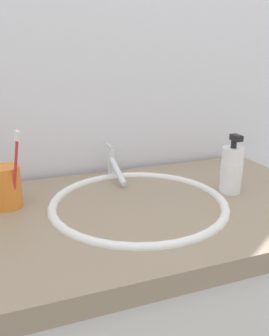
# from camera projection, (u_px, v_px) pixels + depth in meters

# --- Properties ---
(tiled_wall_back) EXTENTS (2.28, 0.04, 2.40)m
(tiled_wall_back) POSITION_uv_depth(u_px,v_px,m) (99.00, 64.00, 1.12)
(tiled_wall_back) COLOR silver
(tiled_wall_back) RESTS_ON ground
(sink_basin) EXTENTS (0.47, 0.47, 0.11)m
(sink_basin) POSITION_uv_depth(u_px,v_px,m) (138.00, 216.00, 0.95)
(sink_basin) COLOR white
(sink_basin) RESTS_ON vanity_counter
(faucet) EXTENTS (0.02, 0.17, 0.10)m
(faucet) POSITION_uv_depth(u_px,v_px,m) (114.00, 165.00, 1.12)
(faucet) COLOR silver
(faucet) RESTS_ON sink_basin
(toothbrush_cup) EXTENTS (0.08, 0.08, 0.11)m
(toothbrush_cup) POSITION_uv_depth(u_px,v_px,m) (6.00, 187.00, 0.91)
(toothbrush_cup) COLOR orange
(toothbrush_cup) RESTS_ON vanity_counter
(toothbrush_red) EXTENTS (0.04, 0.05, 0.20)m
(toothbrush_red) POSITION_uv_depth(u_px,v_px,m) (16.00, 166.00, 0.86)
(toothbrush_red) COLOR red
(toothbrush_red) RESTS_ON toothbrush_cup
(soap_dispenser) EXTENTS (0.06, 0.06, 0.17)m
(soap_dispenser) POSITION_uv_depth(u_px,v_px,m) (231.00, 169.00, 1.00)
(soap_dispenser) COLOR white
(soap_dispenser) RESTS_ON vanity_counter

